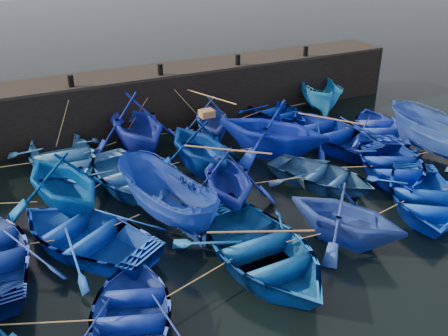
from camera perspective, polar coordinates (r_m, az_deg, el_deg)
name	(u,v)px	position (r m, az deg, el deg)	size (l,w,h in m)	color
ground	(268,226)	(16.38, 5.10, -6.63)	(120.00, 120.00, 0.00)	black
quay_wall	(156,98)	(24.51, -7.81, 7.91)	(26.00, 2.50, 2.50)	black
quay_top	(154,72)	(24.14, -8.00, 10.86)	(26.00, 2.50, 0.12)	black
bollard_1	(71,81)	(22.27, -17.10, 9.49)	(0.24, 0.24, 0.50)	black
bollard_2	(160,70)	(23.24, -7.29, 11.09)	(0.24, 0.24, 0.50)	black
bollard_3	(238,60)	(24.82, 1.60, 12.26)	(0.24, 0.24, 0.50)	black
bollard_4	(306,51)	(26.90, 9.32, 13.04)	(0.24, 0.24, 0.50)	black
boat_1	(62,157)	(20.66, -18.08, 1.18)	(3.87, 5.41, 1.12)	blue
boat_2	(135,123)	(21.49, -10.08, 5.12)	(4.14, 4.80, 2.53)	#13249D
boat_3	(211,118)	(22.58, -1.47, 5.75)	(3.14, 3.64, 1.92)	#2841B8
boat_4	(275,111)	(25.10, 5.85, 6.51)	(3.08, 4.30, 0.89)	#00188B
boat_5	(320,94)	(26.50, 10.94, 8.28)	(1.75, 4.64, 1.80)	blue
boat_7	(63,180)	(17.49, -17.97, -1.36)	(3.73, 4.32, 2.28)	#0045A6
boat_8	(130,176)	(18.63, -10.73, -0.96)	(3.38, 4.73, 0.98)	blue
boat_9	(200,145)	(19.42, -2.73, 2.67)	(3.63, 4.21, 2.21)	navy
boat_10	(272,128)	(20.69, 5.53, 4.56)	(4.12, 4.78, 2.52)	#061CB2
boat_11	(330,131)	(22.66, 11.97, 4.14)	(3.82, 5.34, 1.11)	navy
boat_12	(380,127)	(23.91, 17.36, 4.46)	(3.23, 4.51, 0.94)	#1935CD
boat_14	(85,233)	(15.58, -15.59, -7.22)	(3.60, 5.03, 1.04)	#0A3AC4
boat_15	(165,198)	(16.14, -6.73, -3.44)	(1.79, 4.75, 1.84)	#13359D
boat_16	(227,177)	(17.10, 0.39, -1.08)	(3.32, 3.85, 2.03)	#162CB1
boat_17	(321,175)	(18.88, 11.05, -0.82)	(2.95, 4.13, 0.86)	navy
boat_18	(390,162)	(20.37, 18.47, 0.65)	(3.63, 5.07, 1.05)	#0929BA
boat_19	(445,138)	(22.19, 23.97, 3.15)	(1.95, 5.18, 2.00)	#23479E
boat_21	(133,312)	(12.70, -10.41, -15.83)	(3.02, 4.22, 0.88)	#112B9A
boat_22	(260,249)	(14.30, 4.15, -9.27)	(3.94, 5.51, 1.14)	#0A4A97
boat_23	(346,215)	(15.51, 13.78, -5.19)	(3.18, 3.69, 1.94)	#1D3C9C
boat_24	(423,196)	(18.27, 21.83, -3.02)	(3.51, 4.90, 1.02)	#0736D1
wooden_crate	(207,113)	(19.07, -1.99, 6.26)	(0.53, 0.46, 0.27)	brown
mooring_ropes	(193,148)	(19.67, -3.53, 2.28)	(17.65, 11.86, 2.10)	tan
loose_oars	(259,140)	(18.65, 4.04, 3.20)	(9.57, 11.31, 0.98)	#99724C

